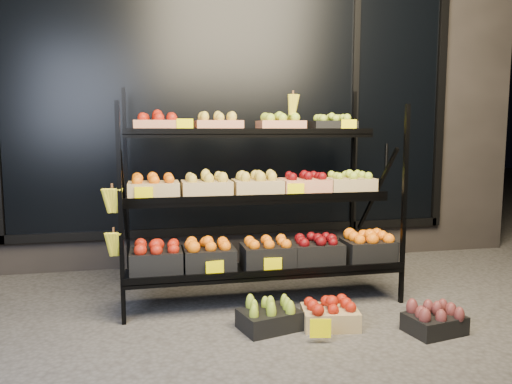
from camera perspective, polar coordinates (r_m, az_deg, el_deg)
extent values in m
plane|color=#514F4C|center=(3.54, 2.39, -14.62)|extent=(24.00, 24.00, 0.00)
cube|color=#2D2826|center=(5.86, -4.01, 11.36)|extent=(6.00, 2.00, 3.50)
cube|color=black|center=(4.84, -2.26, 9.91)|extent=(4.20, 0.04, 2.40)
cube|color=black|center=(4.92, -2.15, -4.31)|extent=(4.30, 0.06, 0.08)
cube|color=black|center=(5.61, 20.26, 9.10)|extent=(0.08, 0.06, 2.50)
cube|color=black|center=(5.17, 11.20, 9.60)|extent=(0.06, 0.06, 2.50)
cylinder|color=black|center=(5.29, 14.69, 4.03)|extent=(0.02, 0.02, 0.25)
cube|color=black|center=(3.42, -15.22, -2.59)|extent=(0.03, 0.03, 1.50)
cube|color=black|center=(3.88, 16.57, -1.50)|extent=(0.03, 0.03, 1.50)
cube|color=black|center=(4.37, -14.59, 0.54)|extent=(0.03, 0.03, 1.66)
cube|color=black|center=(4.74, 11.00, 1.14)|extent=(0.03, 0.03, 1.66)
cube|color=black|center=(3.78, 1.07, -8.97)|extent=(2.05, 0.42, 0.03)
cube|color=black|center=(3.58, 1.81, -9.29)|extent=(2.05, 0.02, 0.05)
cube|color=black|center=(3.96, 0.10, -0.82)|extent=(2.05, 0.40, 0.03)
cube|color=black|center=(3.77, 0.71, -0.68)|extent=(2.05, 0.02, 0.05)
cube|color=black|center=(4.22, -0.76, 6.47)|extent=(2.05, 0.40, 0.03)
cube|color=black|center=(4.03, -0.23, 6.94)|extent=(2.05, 0.02, 0.05)
cube|color=tan|center=(4.14, -11.15, 7.29)|extent=(0.38, 0.28, 0.11)
ellipsoid|color=#B2140C|center=(4.14, -11.18, 8.47)|extent=(0.32, 0.24, 0.07)
cube|color=tan|center=(4.18, -4.31, 7.40)|extent=(0.38, 0.28, 0.11)
ellipsoid|color=gold|center=(4.18, -4.32, 8.57)|extent=(0.32, 0.24, 0.07)
cube|color=tan|center=(4.28, 2.81, 7.40)|extent=(0.38, 0.28, 0.11)
ellipsoid|color=#A9C932|center=(4.28, 2.82, 8.54)|extent=(0.32, 0.24, 0.07)
cube|color=black|center=(4.42, 8.63, 7.32)|extent=(0.38, 0.28, 0.11)
ellipsoid|color=#A9C932|center=(4.42, 8.65, 8.42)|extent=(0.32, 0.24, 0.07)
cube|color=tan|center=(3.86, -11.61, 0.10)|extent=(0.38, 0.28, 0.14)
ellipsoid|color=orange|center=(3.85, -11.65, 1.58)|extent=(0.32, 0.24, 0.07)
cube|color=tan|center=(3.89, -5.67, 0.25)|extent=(0.38, 0.28, 0.14)
ellipsoid|color=gold|center=(3.88, -5.69, 1.72)|extent=(0.32, 0.24, 0.07)
cube|color=tan|center=(3.95, 0.15, 0.40)|extent=(0.38, 0.28, 0.14)
ellipsoid|color=gold|center=(3.94, 0.15, 1.84)|extent=(0.32, 0.24, 0.07)
cube|color=tan|center=(4.05, 5.55, 0.53)|extent=(0.38, 0.28, 0.14)
ellipsoid|color=#63070A|center=(4.04, 5.57, 1.94)|extent=(0.32, 0.24, 0.07)
cube|color=tan|center=(4.19, 10.61, 0.65)|extent=(0.38, 0.28, 0.14)
ellipsoid|color=#A9C932|center=(4.18, 10.65, 2.01)|extent=(0.32, 0.24, 0.07)
cube|color=black|center=(3.66, -11.24, -7.94)|extent=(0.38, 0.28, 0.18)
ellipsoid|color=#B2140C|center=(3.63, -11.28, -6.11)|extent=(0.32, 0.24, 0.07)
cube|color=black|center=(3.68, -5.46, -7.74)|extent=(0.38, 0.28, 0.18)
ellipsoid|color=orange|center=(3.65, -5.48, -5.92)|extent=(0.32, 0.24, 0.07)
cube|color=black|center=(3.76, 1.35, -7.41)|extent=(0.38, 0.28, 0.18)
ellipsoid|color=orange|center=(3.73, 1.35, -5.63)|extent=(0.32, 0.24, 0.07)
cube|color=black|center=(3.86, 6.85, -7.07)|extent=(0.38, 0.28, 0.18)
ellipsoid|color=#63070A|center=(3.83, 6.87, -5.33)|extent=(0.32, 0.24, 0.07)
cube|color=black|center=(4.02, 12.69, -6.63)|extent=(0.38, 0.28, 0.18)
ellipsoid|color=orange|center=(3.99, 12.74, -4.96)|extent=(0.32, 0.24, 0.07)
ellipsoid|color=yellow|center=(3.42, -16.14, 0.54)|extent=(0.14, 0.08, 0.22)
ellipsoid|color=yellow|center=(3.46, -15.98, -4.31)|extent=(0.14, 0.08, 0.22)
ellipsoid|color=yellow|center=(4.22, 4.26, 11.16)|extent=(0.14, 0.08, 0.22)
cube|color=#F4E500|center=(3.72, -12.70, -0.36)|extent=(0.13, 0.01, 0.12)
cube|color=#F4E500|center=(3.88, 4.57, 0.10)|extent=(0.13, 0.01, 0.12)
cube|color=#F4E500|center=(4.32, 10.56, 7.36)|extent=(0.13, 0.01, 0.12)
cube|color=#F4E500|center=(4.00, -8.12, 7.44)|extent=(0.13, 0.01, 0.12)
cube|color=#F4E500|center=(3.55, -4.73, -8.80)|extent=(0.13, 0.01, 0.12)
cube|color=#F4E500|center=(3.62, 1.95, -8.45)|extent=(0.13, 0.01, 0.12)
cube|color=#F4E500|center=(3.21, 7.36, -15.86)|extent=(0.13, 0.01, 0.12)
cube|color=black|center=(3.41, 1.52, -14.37)|extent=(0.43, 0.36, 0.13)
ellipsoid|color=#A9C932|center=(3.37, 1.53, -12.89)|extent=(0.36, 0.31, 0.07)
cube|color=tan|center=(3.48, 8.45, -14.00)|extent=(0.41, 0.33, 0.13)
ellipsoid|color=#B2140C|center=(3.45, 8.48, -12.57)|extent=(0.34, 0.27, 0.07)
cube|color=black|center=(3.55, 19.70, -13.98)|extent=(0.39, 0.32, 0.12)
ellipsoid|color=brown|center=(3.52, 19.77, -12.61)|extent=(0.33, 0.27, 0.07)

